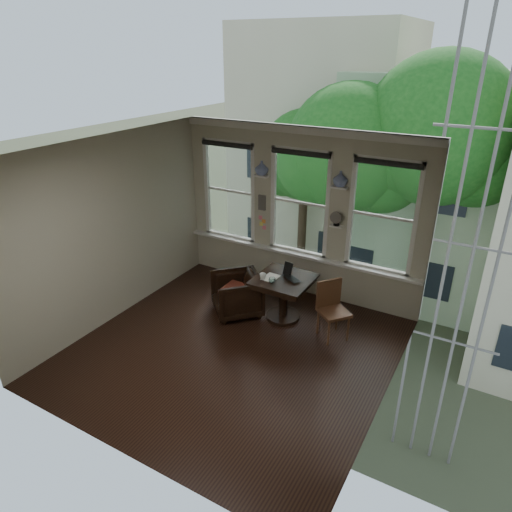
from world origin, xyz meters
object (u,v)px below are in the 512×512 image
Objects in this scene: table at (283,298)px; armchair_left at (237,294)px; side_chair_right at (334,312)px; laptop at (289,279)px; mug at (263,276)px.

table is 1.15× the size of armchair_left.
armchair_left is at bearing -162.41° from table.
side_chair_right reaches higher than laptop.
armchair_left is 1.69m from side_chair_right.
side_chair_right reaches higher than table.
mug reaches higher than laptop.
side_chair_right is at bearing 23.48° from laptop.
table is at bearing -160.45° from laptop.
mug is at bearing -145.20° from table.
armchair_left is 0.65m from mug.
side_chair_right is 1.26m from mug.
side_chair_right is 8.69× the size of mug.
mug is (-0.38, -0.18, 0.04)m from laptop.
armchair_left is 2.23× the size of laptop.
side_chair_right reaches higher than armchair_left.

